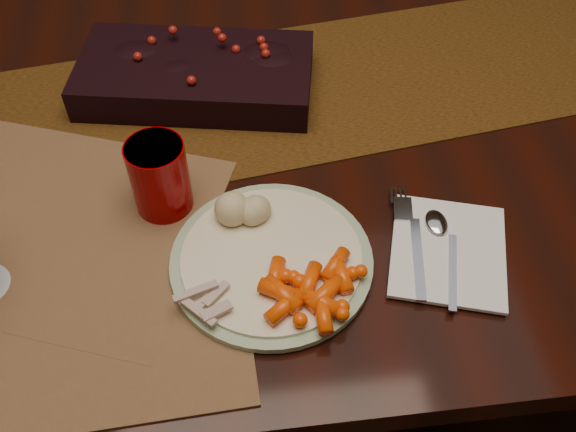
{
  "coord_description": "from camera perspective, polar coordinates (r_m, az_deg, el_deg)",
  "views": [
    {
      "loc": [
        -0.06,
        -0.75,
        1.4
      ],
      "look_at": [
        -0.0,
        -0.26,
        0.8
      ],
      "focal_mm": 40.0,
      "sensor_mm": 36.0,
      "label": 1
    }
  ],
  "objects": [
    {
      "name": "baby_carrots",
      "position": [
        0.74,
        2.3,
        -6.36
      ],
      "size": [
        0.13,
        0.11,
        0.02
      ],
      "primitive_type": null,
      "rotation": [
        0.0,
        0.0,
        0.16
      ],
      "color": "#FE4B06",
      "rests_on": "dinner_plate"
    },
    {
      "name": "turkey_shreds",
      "position": [
        0.74,
        -7.06,
        -7.67
      ],
      "size": [
        0.08,
        0.07,
        0.02
      ],
      "primitive_type": null,
      "rotation": [
        0.0,
        0.0,
        0.04
      ],
      "color": "tan",
      "rests_on": "dinner_plate"
    },
    {
      "name": "fork",
      "position": [
        0.82,
        11.14,
        -2.54
      ],
      "size": [
        0.05,
        0.16,
        0.0
      ],
      "primitive_type": null,
      "rotation": [
        0.0,
        0.0,
        -0.18
      ],
      "color": "silver",
      "rests_on": "napkin"
    },
    {
      "name": "dining_table",
      "position": [
        1.27,
        -1.2,
        -3.47
      ],
      "size": [
        1.8,
        1.0,
        0.75
      ],
      "primitive_type": "cube",
      "color": "black",
      "rests_on": "floor"
    },
    {
      "name": "napkin",
      "position": [
        0.83,
        14.05,
        -3.02
      ],
      "size": [
        0.18,
        0.2,
        0.01
      ],
      "primitive_type": "cube",
      "rotation": [
        0.0,
        0.0,
        -0.3
      ],
      "color": "white",
      "rests_on": "placemat_main"
    },
    {
      "name": "centerpiece",
      "position": [
        1.02,
        -8.27,
        12.67
      ],
      "size": [
        0.38,
        0.24,
        0.07
      ],
      "primitive_type": null,
      "rotation": [
        0.0,
        0.0,
        -0.18
      ],
      "color": "black",
      "rests_on": "table_runner"
    },
    {
      "name": "red_cup",
      "position": [
        0.83,
        -11.35,
        3.45
      ],
      "size": [
        0.08,
        0.08,
        0.1
      ],
      "primitive_type": "cylinder",
      "rotation": [
        0.0,
        0.0,
        -0.01
      ],
      "color": "#8F0002",
      "rests_on": "placemat_main"
    },
    {
      "name": "dinner_plate",
      "position": [
        0.79,
        -1.48,
        -3.88
      ],
      "size": [
        0.32,
        0.32,
        0.01
      ],
      "primitive_type": "cylinder",
      "rotation": [
        0.0,
        0.0,
        -0.33
      ],
      "color": "#F8EEC4",
      "rests_on": "placemat_main"
    },
    {
      "name": "floor",
      "position": [
        1.59,
        -0.98,
        -11.54
      ],
      "size": [
        5.0,
        5.0,
        0.0
      ],
      "primitive_type": "plane",
      "color": "black",
      "rests_on": "ground"
    },
    {
      "name": "table_runner",
      "position": [
        1.01,
        -4.56,
        10.2
      ],
      "size": [
        1.65,
        0.56,
        0.0
      ],
      "primitive_type": "cube",
      "rotation": [
        0.0,
        0.0,
        0.14
      ],
      "color": "#442D0B",
      "rests_on": "dining_table"
    },
    {
      "name": "spoon",
      "position": [
        0.81,
        13.98,
        -3.44
      ],
      "size": [
        0.07,
        0.14,
        0.0
      ],
      "primitive_type": null,
      "rotation": [
        0.0,
        0.0,
        -0.28
      ],
      "color": "silver",
      "rests_on": "napkin"
    },
    {
      "name": "placemat_second",
      "position": [
        0.9,
        -21.24,
        -0.37
      ],
      "size": [
        0.53,
        0.46,
        0.0
      ],
      "primitive_type": "cube",
      "rotation": [
        0.0,
        0.0,
        -0.36
      ],
      "color": "brown",
      "rests_on": "dining_table"
    },
    {
      "name": "placemat_main",
      "position": [
        0.8,
        -18.5,
        -8.2
      ],
      "size": [
        0.41,
        0.31,
        0.0
      ],
      "primitive_type": "cube",
      "rotation": [
        0.0,
        0.0,
        0.04
      ],
      "color": "brown",
      "rests_on": "dining_table"
    },
    {
      "name": "mashed_potatoes",
      "position": [
        0.79,
        -3.89,
        0.07
      ],
      "size": [
        0.09,
        0.08,
        0.04
      ],
      "primitive_type": null,
      "rotation": [
        0.0,
        0.0,
        0.15
      ],
      "color": "beige",
      "rests_on": "dinner_plate"
    }
  ]
}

